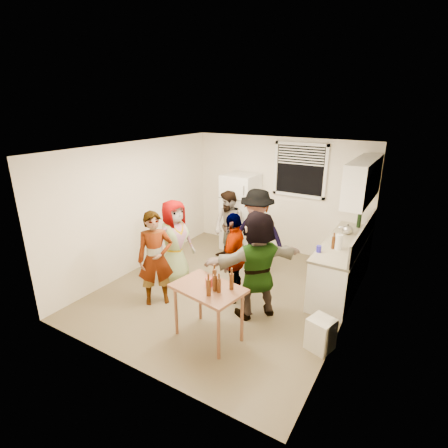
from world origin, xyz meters
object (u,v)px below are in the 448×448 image
Objects in this scene: serving_table at (209,337)px; beer_bottle_table at (219,292)px; trash_bin at (321,333)px; blue_cup at (318,252)px; red_cup at (209,286)px; kettle at (347,234)px; guest_back_right at (255,276)px; guest_orange at (256,313)px; beer_bottle_counter at (333,249)px; guest_stripe at (158,301)px; wine_bottle at (358,227)px; guest_black at (234,298)px; refrigerator at (240,212)px; guest_back_left at (229,260)px; guest_grey at (177,281)px.

beer_bottle_table is at bearing -10.60° from serving_table.
serving_table is (-1.42, -0.57, -0.25)m from trash_bin.
blue_cup is 0.85× the size of red_cup.
kettle is at bearing 66.28° from red_cup.
guest_back_right is at bearing 102.17° from beer_bottle_table.
red_cup is 1.21m from guest_orange.
trash_bin is 1.48m from beer_bottle_table.
beer_bottle_counter is 2.26m from red_cup.
blue_cup is 0.11× the size of serving_table.
trash_bin is (0.43, -1.14, -0.65)m from blue_cup.
trash_bin reaches higher than guest_stripe.
wine_bottle is 2.89× the size of blue_cup.
guest_black is at bearing 100.76° from serving_table.
refrigerator is at bearing 153.63° from beer_bottle_counter.
wine_bottle is 2.81m from guest_black.
beer_bottle_table is (0.20, -0.04, 0.80)m from serving_table.
blue_cup reaches higher than serving_table.
kettle is 1.87m from guest_back_right.
red_cup is at bearing -111.97° from wine_bottle.
guest_back_left is at bearing 113.85° from red_cup.
refrigerator is at bearing 113.76° from beer_bottle_table.
blue_cup reaches higher than guest_black.
kettle is at bearing -42.89° from guest_grey.
serving_table is 0.55× the size of guest_back_right.
beer_bottle_counter is 0.45× the size of trash_bin.
kettle reaches higher than beer_bottle_table.
kettle is 0.78× the size of wine_bottle.
trash_bin is at bearing -87.47° from wine_bottle.
guest_back_left is (-1.04, 2.36, 0.00)m from serving_table.
kettle reaches higher than guest_orange.
guest_black is at bearing -90.48° from guest_back_right.
guest_stripe is 0.92× the size of guest_back_right.
blue_cup reaches higher than guest_back_left.
serving_table is (-1.21, -2.78, -0.90)m from kettle.
beer_bottle_table is 1.22m from guest_orange.
guest_stripe is (-2.40, -1.61, -0.90)m from beer_bottle_counter.
kettle reaches higher than guest_back_left.
guest_orange is (-0.68, -0.84, -0.90)m from blue_cup.
beer_bottle_table is at bearing -17.51° from red_cup.
beer_bottle_table is at bearing -59.94° from guest_stripe.
guest_black is at bearing -147.07° from beer_bottle_counter.
beer_bottle_counter reaches higher than guest_back_left.
guest_back_right is at bearing 169.72° from guest_black.
beer_bottle_table is 0.12× the size of guest_back_right.
blue_cup is 1.63m from guest_black.
refrigerator is 2.43m from guest_black.
guest_stripe is at bearing -131.17° from wine_bottle.
blue_cup is at bearing -122.64° from beer_bottle_counter.
red_cup is (-0.20, 0.06, 0.00)m from beer_bottle_table.
guest_back_right is (-1.44, -0.79, -0.90)m from kettle.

